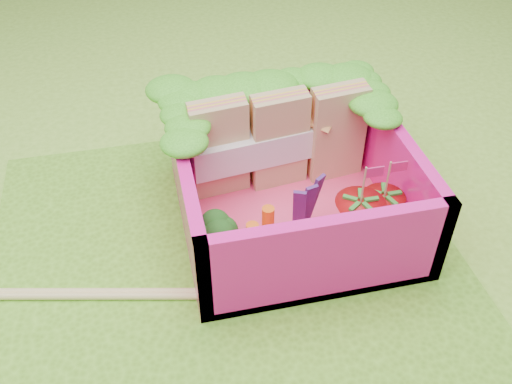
{
  "coord_description": "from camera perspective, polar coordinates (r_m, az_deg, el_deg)",
  "views": [
    {
      "loc": [
        -0.33,
        -2.11,
        2.4
      ],
      "look_at": [
        0.22,
        0.31,
        0.28
      ],
      "focal_mm": 40.0,
      "sensor_mm": 36.0,
      "label": 1
    }
  ],
  "objects": [
    {
      "name": "bento_floor",
      "position": [
        3.45,
        3.55,
        -2.32
      ],
      "size": [
        1.3,
        1.3,
        0.05
      ],
      "primitive_type": "cube",
      "color": "#FF4175",
      "rests_on": "placemat"
    },
    {
      "name": "chopsticks",
      "position": [
        3.21,
        -18.94,
        -9.62
      ],
      "size": [
        2.24,
        0.55,
        0.04
      ],
      "color": "#DDCB79",
      "rests_on": "placemat"
    },
    {
      "name": "placemat",
      "position": [
        3.2,
        -2.62,
        -7.74
      ],
      "size": [
        2.6,
        2.6,
        0.03
      ],
      "primitive_type": "cube",
      "color": "#5FA224",
      "rests_on": "ground"
    },
    {
      "name": "broccoli",
      "position": [
        3.02,
        -3.56,
        -4.91
      ],
      "size": [
        0.34,
        0.34,
        0.24
      ],
      "color": "#609849",
      "rests_on": "bento_floor"
    },
    {
      "name": "strawberry_left",
      "position": [
        3.22,
        10.15,
        -2.81
      ],
      "size": [
        0.28,
        0.28,
        0.52
      ],
      "color": "red",
      "rests_on": "bento_floor"
    },
    {
      "name": "carrot_sticks",
      "position": [
        3.11,
        0.49,
        -4.2
      ],
      "size": [
        0.17,
        0.13,
        0.29
      ],
      "color": "orange",
      "rests_on": "bento_floor"
    },
    {
      "name": "snap_peas",
      "position": [
        3.35,
        10.68,
        -3.51
      ],
      "size": [
        0.58,
        0.57,
        0.05
      ],
      "color": "#63B137",
      "rests_on": "bento_floor"
    },
    {
      "name": "strawberry_right",
      "position": [
        3.33,
        12.44,
        -1.87
      ],
      "size": [
        0.24,
        0.24,
        0.48
      ],
      "color": "red",
      "rests_on": "bento_floor"
    },
    {
      "name": "sandwich_stack",
      "position": [
        3.49,
        2.42,
        5.19
      ],
      "size": [
        1.12,
        0.31,
        0.61
      ],
      "color": "tan",
      "rests_on": "bento_floor"
    },
    {
      "name": "lettuce_ruffle",
      "position": [
        3.48,
        1.81,
        10.04
      ],
      "size": [
        1.43,
        0.83,
        0.11
      ],
      "color": "#328C19",
      "rests_on": "bento_box"
    },
    {
      "name": "ground",
      "position": [
        3.21,
        -2.61,
        -7.92
      ],
      "size": [
        14.0,
        14.0,
        0.0
      ],
      "primitive_type": "plane",
      "color": "#79B533",
      "rests_on": "ground"
    },
    {
      "name": "bento_box",
      "position": [
        3.29,
        3.73,
        0.88
      ],
      "size": [
        1.3,
        1.3,
        0.55
      ],
      "color": "#F61492",
      "rests_on": "placemat"
    },
    {
      "name": "purple_wedges",
      "position": [
        3.19,
        5.05,
        -1.5
      ],
      "size": [
        0.18,
        0.14,
        0.38
      ],
      "color": "#471C63",
      "rests_on": "bento_floor"
    }
  ]
}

